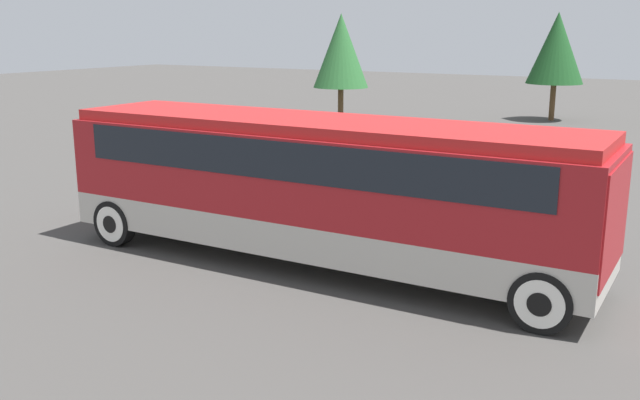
# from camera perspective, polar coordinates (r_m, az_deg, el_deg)

# --- Properties ---
(ground_plane) EXTENTS (120.00, 120.00, 0.00)m
(ground_plane) POSITION_cam_1_polar(r_m,az_deg,el_deg) (14.46, 0.00, -5.07)
(ground_plane) COLOR #423F3D
(tour_bus) EXTENTS (10.93, 2.65, 2.92)m
(tour_bus) POSITION_cam_1_polar(r_m,az_deg,el_deg) (13.95, 0.34, 1.74)
(tour_bus) COLOR #B7B2A8
(tour_bus) RESTS_ON ground_plane
(parked_car_near) EXTENTS (4.24, 1.82, 1.43)m
(parked_car_near) POSITION_cam_1_polar(r_m,az_deg,el_deg) (20.15, 9.36, 2.21)
(parked_car_near) COLOR #2D5638
(parked_car_near) RESTS_ON ground_plane
(parked_car_mid) EXTENTS (4.06, 1.95, 1.42)m
(parked_car_mid) POSITION_cam_1_polar(r_m,az_deg,el_deg) (24.67, -0.52, 4.43)
(parked_car_mid) COLOR silver
(parked_car_mid) RESTS_ON ground_plane
(tree_left) EXTENTS (2.83, 2.83, 5.44)m
(tree_left) POSITION_cam_1_polar(r_m,az_deg,el_deg) (38.64, 18.39, 11.45)
(tree_left) COLOR brown
(tree_left) RESTS_ON ground_plane
(tree_center) EXTENTS (2.74, 2.74, 5.35)m
(tree_center) POSITION_cam_1_polar(r_m,az_deg,el_deg) (35.96, 1.69, 11.84)
(tree_center) COLOR brown
(tree_center) RESTS_ON ground_plane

